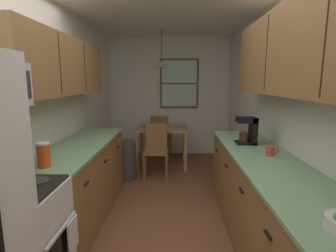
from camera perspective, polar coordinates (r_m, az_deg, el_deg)
name	(u,v)px	position (r m, az deg, el deg)	size (l,w,h in m)	color
ground_plane	(165,209)	(3.52, -0.61, -17.67)	(12.00, 12.00, 0.00)	brown
wall_left	(54,110)	(3.46, -23.64, 3.22)	(0.10, 9.00, 2.55)	white
wall_right	(278,111)	(3.37, 22.99, 3.10)	(0.10, 9.00, 2.55)	white
wall_back	(169,97)	(5.78, 0.32, 6.44)	(4.40, 0.10, 2.55)	white
stove_range	(15,249)	(2.27, -30.50, -22.22)	(0.66, 0.58, 1.10)	white
counter_left	(81,181)	(3.34, -18.54, -11.30)	(0.64, 2.03, 0.90)	olive
upper_cabinets_left	(59,66)	(3.13, -22.70, 11.97)	(0.33, 2.11, 0.62)	olive
counter_right	(276,218)	(2.58, 22.46, -18.04)	(0.64, 3.29, 0.90)	olive
upper_cabinets_right	(310,47)	(2.32, 28.67, 14.88)	(0.33, 2.97, 0.76)	olive
dining_table	(162,134)	(4.98, -1.32, -1.77)	(0.93, 0.73, 0.74)	#A87F51
dining_chair_near	(156,148)	(4.45, -2.62, -4.76)	(0.40, 0.40, 0.90)	olive
dining_chair_far	(161,134)	(5.56, -1.65, -1.76)	(0.45, 0.45, 0.90)	olive
pendant_light	(162,64)	(4.88, -1.38, 13.38)	(0.26, 0.26, 0.68)	black
back_window	(179,84)	(5.69, 2.46, 9.25)	(0.82, 0.05, 1.05)	brown
trash_bin	(126,160)	(4.44, -9.27, -7.36)	(0.35, 0.35, 0.64)	#3F3F42
storage_canister	(44,155)	(2.47, -25.53, -5.69)	(0.11, 0.11, 0.21)	#D84C19
dish_towel	(73,234)	(2.22, -20.08, -21.33)	(0.02, 0.16, 0.24)	white
coffee_maker	(249,130)	(3.16, 17.24, -0.84)	(0.22, 0.18, 0.31)	black
mug_spare	(270,151)	(2.76, 21.45, -5.07)	(0.12, 0.08, 0.10)	#BF3F33
table_serving_bowl	(160,125)	(5.04, -1.68, 0.17)	(0.18, 0.18, 0.06)	silver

